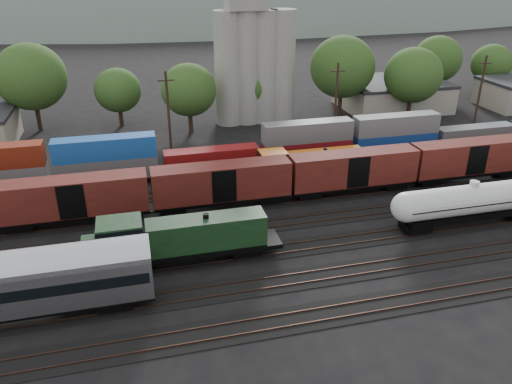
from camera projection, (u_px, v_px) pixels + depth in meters
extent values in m
plane|color=black|center=(306.00, 221.00, 52.78)|extent=(600.00, 600.00, 0.00)
cube|color=black|center=(369.00, 307.00, 39.59)|extent=(180.00, 3.20, 0.08)
cube|color=#382319|center=(373.00, 312.00, 38.93)|extent=(180.00, 0.08, 0.16)
cube|color=#382319|center=(365.00, 301.00, 40.19)|extent=(180.00, 0.08, 0.16)
cube|color=black|center=(344.00, 272.00, 43.98)|extent=(180.00, 3.20, 0.08)
cube|color=#382319|center=(347.00, 276.00, 43.32)|extent=(180.00, 0.08, 0.16)
cube|color=#382319|center=(341.00, 267.00, 44.58)|extent=(180.00, 0.08, 0.16)
cube|color=black|center=(323.00, 244.00, 48.37)|extent=(180.00, 3.20, 0.08)
cube|color=#382319|center=(326.00, 247.00, 47.71)|extent=(180.00, 0.08, 0.16)
cube|color=#382319|center=(321.00, 239.00, 48.97)|extent=(180.00, 0.08, 0.16)
cube|color=black|center=(306.00, 220.00, 52.76)|extent=(180.00, 3.20, 0.08)
cube|color=#382319|center=(308.00, 223.00, 52.10)|extent=(180.00, 0.08, 0.16)
cube|color=#382319|center=(304.00, 216.00, 53.36)|extent=(180.00, 0.08, 0.16)
cube|color=black|center=(292.00, 200.00, 57.15)|extent=(180.00, 3.20, 0.08)
cube|color=#382319|center=(294.00, 202.00, 56.49)|extent=(180.00, 0.08, 0.16)
cube|color=#382319|center=(290.00, 197.00, 57.75)|extent=(180.00, 0.08, 0.16)
cube|color=black|center=(279.00, 183.00, 61.54)|extent=(180.00, 3.20, 0.08)
cube|color=#382319|center=(281.00, 185.00, 60.88)|extent=(180.00, 0.08, 0.16)
cube|color=#382319|center=(277.00, 180.00, 62.14)|extent=(180.00, 0.08, 0.16)
cube|color=black|center=(268.00, 168.00, 65.93)|extent=(180.00, 3.20, 0.08)
cube|color=#382319|center=(270.00, 170.00, 65.27)|extent=(180.00, 0.08, 0.16)
cube|color=#382319|center=(267.00, 166.00, 66.53)|extent=(180.00, 0.08, 0.16)
cube|color=black|center=(184.00, 250.00, 44.83)|extent=(17.71, 3.02, 0.42)
cube|color=black|center=(184.00, 255.00, 45.03)|extent=(5.21, 2.29, 0.83)
cube|color=black|center=(207.00, 232.00, 44.62)|extent=(10.62, 2.50, 2.81)
cube|color=black|center=(121.00, 239.00, 42.83)|extent=(3.75, 3.02, 3.44)
cube|color=black|center=(119.00, 228.00, 42.37)|extent=(3.85, 3.12, 0.94)
cube|color=black|center=(92.00, 251.00, 42.61)|extent=(1.67, 2.50, 1.87)
cylinder|color=black|center=(206.00, 216.00, 43.96)|extent=(0.52, 0.52, 0.52)
cube|color=black|center=(120.00, 265.00, 43.86)|extent=(2.71, 2.08, 0.73)
cube|color=black|center=(245.00, 249.00, 46.38)|extent=(2.71, 2.08, 0.73)
cylinder|color=silver|center=(471.00, 199.00, 50.66)|extent=(14.71, 3.03, 3.03)
sphere|color=silver|center=(406.00, 207.00, 49.03)|extent=(3.03, 3.03, 3.03)
cylinder|color=silver|center=(475.00, 184.00, 49.93)|extent=(0.94, 0.94, 0.52)
cube|color=black|center=(471.00, 199.00, 50.66)|extent=(15.04, 3.18, 0.08)
cube|color=black|center=(468.00, 214.00, 51.37)|extent=(14.21, 2.30, 0.52)
cube|color=black|center=(415.00, 226.00, 50.30)|extent=(2.72, 2.09, 0.73)
cube|color=black|center=(115.00, 300.00, 39.37)|extent=(2.77, 2.13, 0.75)
cube|color=black|center=(310.00, 171.00, 61.94)|extent=(16.01, 2.58, 0.36)
cube|color=black|center=(309.00, 174.00, 62.11)|extent=(4.45, 1.96, 0.71)
cube|color=#C35C11|center=(325.00, 160.00, 61.78)|extent=(9.61, 2.13, 2.40)
cube|color=#C35C11|center=(273.00, 163.00, 60.17)|extent=(3.20, 2.58, 2.94)
cube|color=black|center=(273.00, 155.00, 59.78)|extent=(3.29, 2.67, 0.80)
cube|color=#C35C11|center=(255.00, 169.00, 59.96)|extent=(1.42, 2.13, 1.60)
cylinder|color=black|center=(325.00, 150.00, 61.21)|extent=(0.44, 0.44, 0.44)
cube|color=black|center=(270.00, 180.00, 61.04)|extent=(2.31, 1.78, 0.62)
cube|color=black|center=(347.00, 172.00, 63.32)|extent=(2.31, 1.78, 0.62)
cube|color=black|center=(76.00, 214.00, 51.45)|extent=(15.00, 2.60, 0.40)
cube|color=#4E1812|center=(73.00, 196.00, 50.56)|extent=(15.00, 2.90, 3.80)
cube|color=black|center=(222.00, 199.00, 54.88)|extent=(15.00, 2.60, 0.40)
cube|color=#4E1812|center=(222.00, 181.00, 53.99)|extent=(15.00, 2.90, 3.80)
cube|color=black|center=(352.00, 184.00, 58.30)|extent=(15.00, 2.60, 0.40)
cube|color=#4E1812|center=(353.00, 168.00, 57.41)|extent=(15.00, 2.90, 3.80)
cube|color=black|center=(467.00, 172.00, 61.73)|extent=(15.00, 2.60, 0.40)
cube|color=#4E1812|center=(470.00, 156.00, 60.84)|extent=(15.00, 2.90, 3.80)
cube|color=black|center=(268.00, 165.00, 65.74)|extent=(160.00, 2.60, 0.60)
cube|color=#525456|center=(107.00, 168.00, 60.54)|extent=(12.00, 2.40, 2.60)
cube|color=#164997|center=(105.00, 148.00, 59.44)|extent=(12.00, 2.40, 2.60)
cube|color=maroon|center=(212.00, 159.00, 63.39)|extent=(12.00, 2.40, 2.60)
cube|color=maroon|center=(307.00, 150.00, 66.24)|extent=(12.00, 2.40, 2.60)
cube|color=#56585B|center=(308.00, 131.00, 65.14)|extent=(12.00, 2.40, 2.60)
cube|color=navy|center=(394.00, 142.00, 69.09)|extent=(12.00, 2.40, 2.60)
cube|color=slate|center=(396.00, 124.00, 67.98)|extent=(12.00, 2.40, 2.60)
cube|color=#545759|center=(474.00, 135.00, 71.93)|extent=(12.00, 2.40, 2.60)
cylinder|color=gray|center=(228.00, 69.00, 80.36)|extent=(4.40, 4.40, 18.00)
cylinder|color=gray|center=(246.00, 68.00, 81.03)|extent=(4.40, 4.40, 18.00)
cylinder|color=gray|center=(264.00, 68.00, 81.69)|extent=(4.40, 4.40, 18.00)
cylinder|color=gray|center=(282.00, 67.00, 82.36)|extent=(4.40, 4.40, 18.00)
cube|color=#9E937F|center=(392.00, 96.00, 91.85)|extent=(18.00, 14.00, 4.60)
cube|color=#232326|center=(393.00, 82.00, 90.77)|extent=(18.36, 14.28, 0.50)
cylinder|color=black|center=(39.00, 119.00, 79.68)|extent=(0.70, 0.70, 3.97)
ellipsoid|color=#33541F|center=(31.00, 77.00, 76.86)|extent=(10.78, 10.78, 10.21)
cylinder|color=black|center=(121.00, 118.00, 82.18)|extent=(0.70, 0.70, 2.74)
ellipsoid|color=#33541F|center=(118.00, 90.00, 80.24)|extent=(7.43, 7.43, 7.04)
cylinder|color=black|center=(191.00, 123.00, 79.02)|extent=(0.70, 0.70, 3.14)
ellipsoid|color=#33541F|center=(189.00, 90.00, 76.79)|extent=(8.52, 8.52, 8.07)
cylinder|color=black|center=(254.00, 111.00, 85.98)|extent=(0.70, 0.70, 2.64)
ellipsoid|color=#33541F|center=(254.00, 86.00, 84.10)|extent=(7.17, 7.17, 6.79)
cylinder|color=black|center=(340.00, 106.00, 86.51)|extent=(0.70, 0.70, 3.99)
ellipsoid|color=#33541F|center=(342.00, 67.00, 83.67)|extent=(10.84, 10.84, 10.27)
cylinder|color=black|center=(409.00, 110.00, 85.16)|extent=(0.70, 0.70, 3.51)
ellipsoid|color=#33541F|center=(413.00, 75.00, 82.67)|extent=(9.53, 9.53, 9.03)
cylinder|color=black|center=(433.00, 88.00, 99.44)|extent=(0.70, 0.70, 3.43)
ellipsoid|color=#33541F|center=(437.00, 59.00, 97.00)|extent=(9.32, 9.32, 8.83)
cylinder|color=black|center=(487.00, 88.00, 101.11)|extent=(0.70, 0.70, 2.90)
ellipsoid|color=#33541F|center=(492.00, 63.00, 99.05)|extent=(7.88, 7.88, 7.46)
cylinder|color=black|center=(169.00, 116.00, 66.89)|extent=(0.36, 0.36, 12.00)
cube|color=black|center=(166.00, 80.00, 64.86)|extent=(2.20, 0.18, 0.18)
cylinder|color=black|center=(336.00, 105.00, 72.23)|extent=(0.36, 0.36, 12.00)
cube|color=black|center=(338.00, 71.00, 70.19)|extent=(2.20, 0.18, 0.18)
cylinder|color=black|center=(479.00, 95.00, 77.56)|extent=(0.36, 0.36, 12.00)
cube|color=black|center=(485.00, 63.00, 75.53)|extent=(2.20, 0.18, 0.18)
ellipsoid|color=#59665B|center=(223.00, 47.00, 299.63)|extent=(520.00, 286.00, 130.00)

